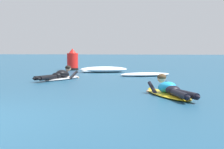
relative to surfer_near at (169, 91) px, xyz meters
name	(u,v)px	position (x,y,z in m)	size (l,w,h in m)	color
ground_plane	(94,75)	(-3.21, 6.52, -0.13)	(120.00, 120.00, 0.00)	navy
surfer_near	(169,91)	(0.00, 0.00, 0.00)	(1.43, 2.57, 0.54)	yellow
surfer_far	(60,76)	(-3.92, 4.03, 0.01)	(1.09, 2.53, 0.54)	silver
whitewater_front	(104,70)	(-3.21, 8.50, 0.00)	(2.47, 1.78, 0.27)	white
whitewater_mid_left	(145,74)	(-1.09, 6.49, -0.07)	(2.29, 1.77, 0.14)	white
channel_marker_buoy	(73,61)	(-5.13, 9.99, 0.32)	(0.60, 0.60, 1.12)	red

